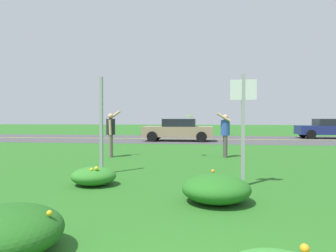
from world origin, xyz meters
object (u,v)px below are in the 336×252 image
(car_navy_center_left, at_px, (329,128))
(sign_post_by_roadside, at_px, (243,118))
(person_catcher_blue_shirt, at_px, (225,132))
(frisbee_lime, at_px, (190,116))
(sign_post_near_path, at_px, (101,126))
(person_thrower_dark_shirt, at_px, (111,131))
(car_tan_center_right, at_px, (178,130))

(car_navy_center_left, bearing_deg, sign_post_by_roadside, -116.07)
(person_catcher_blue_shirt, xyz_separation_m, frisbee_lime, (-1.35, -0.05, 0.59))
(sign_post_near_path, relative_size, car_navy_center_left, 0.57)
(person_thrower_dark_shirt, height_order, frisbee_lime, person_thrower_dark_shirt)
(sign_post_near_path, relative_size, person_catcher_blue_shirt, 1.51)
(sign_post_by_roadside, relative_size, person_catcher_blue_shirt, 1.44)
(person_thrower_dark_shirt, xyz_separation_m, car_tan_center_right, (1.83, 8.53, -0.27))
(car_navy_center_left, bearing_deg, person_catcher_blue_shirt, -124.81)
(person_catcher_blue_shirt, bearing_deg, sign_post_near_path, -131.90)
(car_navy_center_left, bearing_deg, sign_post_near_path, -126.68)
(sign_post_near_path, distance_m, car_tan_center_right, 12.02)
(car_tan_center_right, bearing_deg, person_catcher_blue_shirt, -72.75)
(sign_post_by_roadside, relative_size, car_navy_center_left, 0.54)
(sign_post_near_path, height_order, car_navy_center_left, sign_post_near_path)
(sign_post_by_roadside, height_order, car_tan_center_right, sign_post_by_roadside)
(sign_post_by_roadside, distance_m, car_tan_center_right, 13.28)
(sign_post_by_roadside, height_order, person_catcher_blue_shirt, sign_post_by_roadside)
(person_catcher_blue_shirt, bearing_deg, car_navy_center_left, 55.19)
(person_thrower_dark_shirt, relative_size, person_catcher_blue_shirt, 1.05)
(person_thrower_dark_shirt, distance_m, car_tan_center_right, 8.73)
(person_catcher_blue_shirt, height_order, car_navy_center_left, person_catcher_blue_shirt)
(person_thrower_dark_shirt, xyz_separation_m, car_navy_center_left, (12.69, 12.47, -0.27))
(person_thrower_dark_shirt, height_order, car_navy_center_left, person_thrower_dark_shirt)
(person_thrower_dark_shirt, height_order, car_tan_center_right, person_thrower_dark_shirt)
(person_thrower_dark_shirt, bearing_deg, sign_post_by_roadside, -45.48)
(car_tan_center_right, bearing_deg, sign_post_near_path, -94.71)
(person_thrower_dark_shirt, relative_size, car_tan_center_right, 0.40)
(car_navy_center_left, height_order, car_tan_center_right, same)
(sign_post_near_path, height_order, person_catcher_blue_shirt, sign_post_near_path)
(sign_post_near_path, height_order, person_thrower_dark_shirt, sign_post_near_path)
(sign_post_near_path, bearing_deg, sign_post_by_roadside, -16.26)
(car_navy_center_left, relative_size, car_tan_center_right, 1.00)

